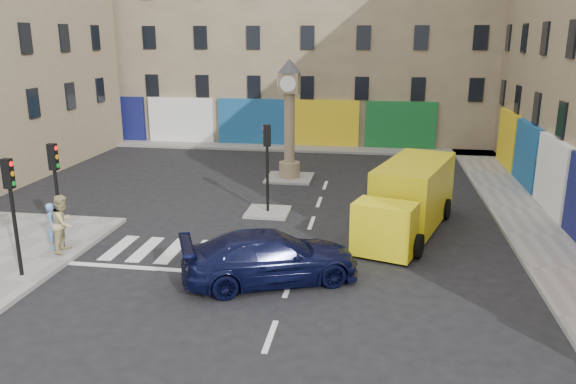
% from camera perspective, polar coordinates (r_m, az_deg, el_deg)
% --- Properties ---
extents(ground, '(120.00, 120.00, 0.00)m').
position_cam_1_polar(ground, '(16.39, -0.48, -11.01)').
color(ground, black).
rests_on(ground, ground).
extents(sidewalk_right, '(2.60, 30.00, 0.15)m').
position_cam_1_polar(sidewalk_right, '(26.26, 22.43, -1.65)').
color(sidewalk_right, gray).
rests_on(sidewalk_right, ground).
extents(sidewalk_far, '(32.00, 2.40, 0.15)m').
position_cam_1_polar(sidewalk_far, '(37.91, -0.95, 4.58)').
color(sidewalk_far, gray).
rests_on(sidewalk_far, ground).
extents(island_near, '(1.80, 1.80, 0.12)m').
position_cam_1_polar(island_near, '(24.01, -2.06, -2.04)').
color(island_near, gray).
rests_on(island_near, ground).
extents(island_far, '(2.40, 2.40, 0.12)m').
position_cam_1_polar(island_far, '(29.69, 0.14, 1.44)').
color(island_far, gray).
rests_on(island_far, ground).
extents(building_far, '(32.00, 10.00, 17.00)m').
position_cam_1_polar(building_far, '(42.94, 0.39, 17.19)').
color(building_far, gray).
rests_on(building_far, ground).
extents(traffic_light_left_near, '(0.28, 0.22, 3.70)m').
position_cam_1_polar(traffic_light_left_near, '(18.75, -26.28, -0.62)').
color(traffic_light_left_near, black).
rests_on(traffic_light_left_near, sidewalk_left).
extents(traffic_light_left_far, '(0.28, 0.22, 3.70)m').
position_cam_1_polar(traffic_light_left_far, '(20.68, -22.55, 1.21)').
color(traffic_light_left_far, black).
rests_on(traffic_light_left_far, sidewalk_left).
extents(traffic_light_island, '(0.28, 0.22, 3.70)m').
position_cam_1_polar(traffic_light_island, '(23.36, -2.12, 3.88)').
color(traffic_light_island, black).
rests_on(traffic_light_island, island_near).
extents(clock_pillar, '(1.20, 1.20, 6.10)m').
position_cam_1_polar(clock_pillar, '(29.03, 0.14, 8.13)').
color(clock_pillar, '#8D7B5D').
rests_on(clock_pillar, island_far).
extents(navy_sedan, '(5.88, 4.18, 1.58)m').
position_cam_1_polar(navy_sedan, '(17.31, -1.76, -6.64)').
color(navy_sedan, black).
rests_on(navy_sedan, ground).
extents(yellow_van, '(4.12, 7.38, 2.57)m').
position_cam_1_polar(yellow_van, '(22.16, 12.17, -0.62)').
color(yellow_van, yellow).
rests_on(yellow_van, ground).
extents(pedestrian_blue, '(0.51, 0.66, 1.63)m').
position_cam_1_polar(pedestrian_blue, '(21.16, -22.72, -3.17)').
color(pedestrian_blue, '#6092DC').
rests_on(pedestrian_blue, sidewalk_left).
extents(pedestrian_tan, '(0.86, 1.05, 2.01)m').
position_cam_1_polar(pedestrian_tan, '(20.67, -21.84, -2.96)').
color(pedestrian_tan, tan).
rests_on(pedestrian_tan, sidewalk_left).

